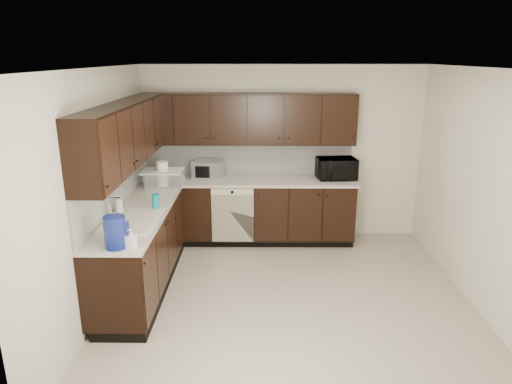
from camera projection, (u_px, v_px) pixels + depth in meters
floor at (289, 300)px, 5.08m from camera, size 4.00×4.00×0.00m
ceiling at (294, 68)px, 4.36m from camera, size 4.00×4.00×0.00m
wall_back at (282, 153)px, 6.63m from camera, size 4.00×0.02×2.50m
wall_left at (99, 193)px, 4.73m from camera, size 0.02×4.00×2.50m
wall_right at (485, 194)px, 4.70m from camera, size 0.02×4.00×2.50m
wall_front at (313, 287)px, 2.80m from camera, size 4.00×0.02×2.50m
lower_cabinets at (208, 229)px, 6.03m from camera, size 3.00×2.80×0.90m
countertop at (207, 192)px, 5.88m from camera, size 3.03×2.83×0.04m
backsplash at (192, 169)px, 6.01m from camera, size 3.00×2.80×0.48m
upper_cabinets at (198, 126)px, 5.73m from camera, size 3.00×2.80×0.70m
dishwasher at (233, 212)px, 6.27m from camera, size 0.58×0.04×0.78m
sink at (132, 226)px, 4.82m from camera, size 0.54×0.82×0.42m
microwave at (336, 169)px, 6.41m from camera, size 0.57×0.42×0.29m
soap_bottle_a at (131, 238)px, 4.12m from camera, size 0.10×0.10×0.18m
soap_bottle_b at (119, 204)px, 4.99m from camera, size 0.10×0.10×0.23m
toaster_oven at (208, 169)px, 6.46m from camera, size 0.45×0.37×0.25m
storage_bin at (163, 178)px, 6.08m from camera, size 0.62×0.54×0.20m
blue_pitcher at (115, 232)px, 4.11m from camera, size 0.25×0.25×0.30m
teal_tumbler at (156, 202)px, 5.14m from camera, size 0.10×0.10×0.18m
paper_towel_roll at (163, 174)px, 6.06m from camera, size 0.16×0.16×0.33m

